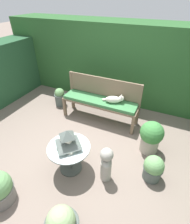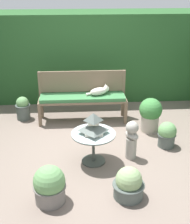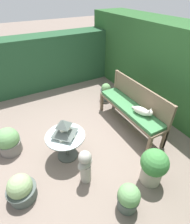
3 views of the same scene
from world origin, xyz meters
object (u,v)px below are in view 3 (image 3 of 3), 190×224
patio_table (66,140)px  potted_plant_bench_left (21,189)px  cat (142,111)px  potted_plant_path_edge (8,141)px  garden_bench (130,109)px  garden_bust (85,165)px  potted_plant_patio_mid (154,166)px  potted_plant_table_far (106,92)px  pagoda_birdhouse (64,129)px  potted_plant_bench_right (128,198)px

patio_table → potted_plant_bench_left: patio_table is taller
cat → potted_plant_path_edge: cat is taller
garden_bench → garden_bust: bearing=-62.6°
patio_table → garden_bust: garden_bust is taller
garden_bust → potted_plant_bench_left: bearing=-35.2°
garden_bench → garden_bust: size_ratio=2.67×
garden_bench → potted_plant_path_edge: garden_bench is taller
garden_bench → patio_table: bearing=-85.2°
garden_bust → potted_plant_patio_mid: (0.50, 0.89, -0.01)m
garden_bench → potted_plant_table_far: bearing=172.6°
pagoda_birdhouse → potted_plant_table_far: (-1.31, 1.62, -0.40)m
patio_table → potted_plant_patio_mid: bearing=41.4°
potted_plant_table_far → potted_plant_bench_right: potted_plant_table_far is taller
patio_table → potted_plant_table_far: patio_table is taller
garden_bust → potted_plant_patio_mid: same height
garden_bench → potted_plant_table_far: (-1.18, 0.15, -0.22)m
potted_plant_bench_left → potted_plant_table_far: bearing=124.7°
cat → potted_plant_patio_mid: (0.90, -0.51, -0.27)m
potted_plant_patio_mid → potted_plant_bench_left: bearing=-110.7°
garden_bust → pagoda_birdhouse: bearing=-106.6°
potted_plant_bench_right → pagoda_birdhouse: bearing=-162.7°
pagoda_birdhouse → potted_plant_table_far: pagoda_birdhouse is taller
cat → patio_table: size_ratio=0.68×
potted_plant_patio_mid → potted_plant_bench_right: size_ratio=1.45×
garden_bench → potted_plant_bench_right: 1.76m
pagoda_birdhouse → potted_plant_bench_left: bearing=-64.5°
patio_table → potted_plant_patio_mid: 1.46m
cat → pagoda_birdhouse: 1.50m
garden_bust → patio_table: bearing=-106.6°
potted_plant_table_far → patio_table: bearing=-51.1°
patio_table → potted_plant_bench_left: 0.97m
potted_plant_table_far → potted_plant_bench_left: potted_plant_table_far is taller
patio_table → pagoda_birdhouse: 0.25m
pagoda_birdhouse → cat: bearing=82.2°
potted_plant_patio_mid → potted_plant_table_far: 2.49m
potted_plant_path_edge → potted_plant_bench_left: potted_plant_path_edge is taller
potted_plant_patio_mid → potted_plant_table_far: bearing=164.8°
cat → potted_plant_table_far: bearing=154.2°
potted_plant_path_edge → potted_plant_bench_left: (1.02, 0.03, -0.05)m
garden_bust → cat: bearing=172.1°
cat → potted_plant_path_edge: (-0.81, -2.36, -0.36)m
pagoda_birdhouse → potted_plant_bench_right: 1.38m
potted_plant_bench_left → garden_bust: bearing=78.4°
garden_bust → potted_plant_table_far: garden_bust is taller
cat → potted_plant_path_edge: size_ratio=0.89×
garden_bench → potted_plant_bench_right: size_ratio=3.86×
potted_plant_bench_right → potted_plant_bench_left: 1.51m
garden_bust → potted_plant_table_far: size_ratio=1.35×
potted_plant_bench_left → potted_plant_path_edge: bearing=-178.6°
patio_table → cat: bearing=82.2°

